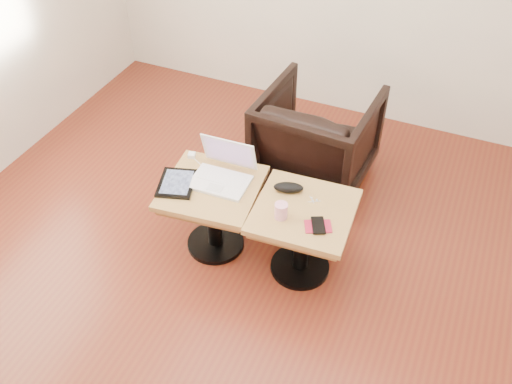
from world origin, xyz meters
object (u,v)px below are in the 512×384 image
at_px(laptop, 223,172).
at_px(side_table_left, 213,201).
at_px(side_table_right, 303,225).
at_px(armchair, 317,137).
at_px(striped_cup, 281,211).

bearing_deg(laptop, side_table_left, -112.75).
xyz_separation_m(side_table_left, side_table_right, (0.56, 0.03, 0.00)).
distance_m(side_table_left, laptop, 0.19).
bearing_deg(armchair, side_table_right, 107.25).
xyz_separation_m(side_table_left, armchair, (0.35, 0.90, -0.03)).
bearing_deg(side_table_left, side_table_right, -3.47).
height_order(side_table_right, striped_cup, striped_cup).
height_order(striped_cup, armchair, armchair).
height_order(side_table_left, side_table_right, same).
xyz_separation_m(side_table_right, striped_cup, (-0.10, -0.11, 0.17)).
relative_size(side_table_left, armchair, 0.80).
relative_size(striped_cup, armchair, 0.12).
distance_m(side_table_left, side_table_right, 0.56).
height_order(side_table_left, laptop, laptop).
bearing_deg(armchair, laptop, 72.37).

